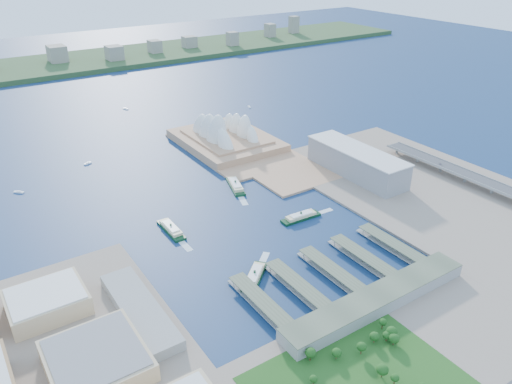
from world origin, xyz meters
TOP-DOWN VIEW (x-y plane):
  - ground at (0.00, 0.00)m, footprint 3000.00×3000.00m
  - south_land at (0.00, -210.00)m, footprint 720.00×180.00m
  - east_land at (240.00, -50.00)m, footprint 240.00×500.00m
  - peninsula at (107.50, 260.00)m, footprint 135.00×220.00m
  - far_shore at (0.00, 980.00)m, footprint 2200.00×260.00m
  - opera_house at (105.00, 280.00)m, footprint 134.00×180.00m
  - toaster_building at (195.00, 80.00)m, footprint 45.00×155.00m
  - expressway at (300.00, -60.00)m, footprint 26.00×340.00m
  - west_buildings at (-250.00, -70.00)m, footprint 200.00×280.00m
  - ferry_wharves at (14.00, -75.00)m, footprint 184.00×90.00m
  - terminal_building at (15.00, -135.00)m, footprint 200.00×28.00m
  - park at (-60.00, -190.00)m, footprint 150.00×110.00m
  - far_skyline at (0.00, 960.00)m, footprint 1900.00×140.00m
  - ferry_a at (-81.54, 86.64)m, footprint 13.39×51.94m
  - ferry_b at (36.52, 140.53)m, footprint 29.66×56.92m
  - ferry_c at (-51.84, -39.36)m, footprint 47.62×43.92m
  - ferry_d at (57.48, 27.35)m, footprint 50.77×14.91m
  - boat_a at (-205.68, 283.58)m, footprint 12.21×11.97m
  - boat_b at (-103.41, 326.08)m, footprint 11.73×7.33m
  - boat_c at (242.44, 424.95)m, footprint 7.06×12.15m
  - boat_e at (36.86, 547.31)m, footprint 7.74×13.05m
  - car_c at (296.00, 18.89)m, footprint 1.71×4.21m

SIDE VIEW (x-z plane):
  - ground at x=0.00m, z-range 0.00..0.00m
  - boat_c at x=242.44m, z-range 0.00..2.63m
  - boat_a at x=-205.68m, z-range 0.00..2.64m
  - boat_b at x=-103.41m, z-range 0.00..2.99m
  - south_land at x=0.00m, z-range 0.00..3.00m
  - east_land at x=240.00m, z-range 0.00..3.00m
  - peninsula at x=107.50m, z-range 0.00..3.00m
  - boat_e at x=36.86m, z-range 0.00..3.05m
  - ferry_wharves at x=14.00m, z-range 0.00..9.30m
  - ferry_d at x=57.48m, z-range 0.00..9.51m
  - ferry_c at x=-51.84m, z-range 0.00..9.78m
  - ferry_a at x=-81.54m, z-range 0.00..9.81m
  - ferry_b at x=36.52m, z-range 0.00..10.44m
  - far_shore at x=0.00m, z-range 0.00..12.00m
  - expressway at x=300.00m, z-range 3.00..14.85m
  - terminal_building at x=15.00m, z-range 3.00..15.00m
  - park at x=-60.00m, z-range 3.00..19.00m
  - car_c at x=296.00m, z-range 14.85..16.07m
  - west_buildings at x=-250.00m, z-range 3.00..30.00m
  - toaster_building at x=195.00m, z-range 3.00..38.00m
  - opera_house at x=105.00m, z-range 3.00..61.00m
  - far_skyline at x=0.00m, z-range 12.00..67.00m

